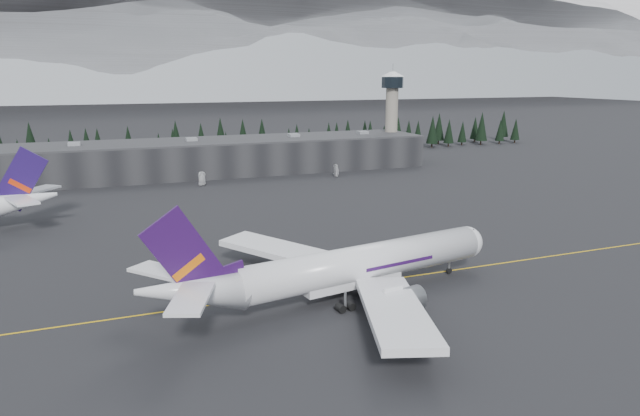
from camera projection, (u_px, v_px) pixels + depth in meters
name	position (u px, v px, depth m)	size (l,w,h in m)	color
ground	(360.00, 279.00, 103.69)	(1400.00, 1400.00, 0.00)	black
taxiline	(365.00, 283.00, 101.87)	(400.00, 0.40, 0.02)	gold
terminal	(219.00, 156.00, 215.60)	(160.00, 30.00, 12.60)	black
control_tower	(392.00, 106.00, 241.06)	(10.00, 10.00, 37.70)	gray
treeline	(202.00, 143.00, 248.87)	(360.00, 20.00, 15.00)	black
mountain_ridge	(119.00, 96.00, 1010.42)	(4400.00, 900.00, 420.00)	white
jet_main	(337.00, 269.00, 93.09)	(64.39, 59.00, 19.04)	white
gse_vehicle_a	(202.00, 184.00, 191.36)	(2.22, 4.82, 1.34)	white
gse_vehicle_b	(336.00, 175.00, 208.23)	(1.89, 4.69, 1.60)	silver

